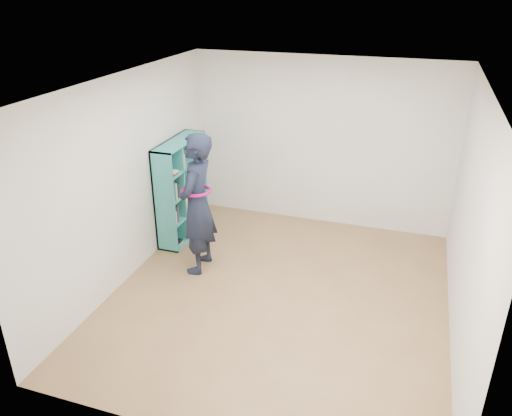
% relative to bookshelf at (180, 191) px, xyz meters
% --- Properties ---
extents(floor, '(4.50, 4.50, 0.00)m').
position_rel_bookshelf_xyz_m(floor, '(1.85, -1.11, -0.72)').
color(floor, brown).
rests_on(floor, ground).
extents(ceiling, '(4.50, 4.50, 0.00)m').
position_rel_bookshelf_xyz_m(ceiling, '(1.85, -1.11, 1.88)').
color(ceiling, white).
rests_on(ceiling, wall_back).
extents(wall_left, '(0.02, 4.50, 2.60)m').
position_rel_bookshelf_xyz_m(wall_left, '(-0.15, -1.11, 0.58)').
color(wall_left, silver).
rests_on(wall_left, floor).
extents(wall_right, '(0.02, 4.50, 2.60)m').
position_rel_bookshelf_xyz_m(wall_right, '(3.85, -1.11, 0.58)').
color(wall_right, silver).
rests_on(wall_right, floor).
extents(wall_back, '(4.00, 0.02, 2.60)m').
position_rel_bookshelf_xyz_m(wall_back, '(1.85, 1.14, 0.58)').
color(wall_back, silver).
rests_on(wall_back, floor).
extents(wall_front, '(4.00, 0.02, 2.60)m').
position_rel_bookshelf_xyz_m(wall_front, '(1.85, -3.36, 0.58)').
color(wall_front, silver).
rests_on(wall_front, floor).
extents(bookshelf, '(0.33, 1.12, 1.50)m').
position_rel_bookshelf_xyz_m(bookshelf, '(0.00, 0.00, 0.00)').
color(bookshelf, teal).
rests_on(bookshelf, floor).
extents(person, '(0.50, 0.72, 1.89)m').
position_rel_bookshelf_xyz_m(person, '(0.65, -0.81, 0.22)').
color(person, black).
rests_on(person, floor).
extents(smartphone, '(0.03, 0.09, 0.12)m').
position_rel_bookshelf_xyz_m(smartphone, '(0.51, -0.75, 0.35)').
color(smartphone, silver).
rests_on(smartphone, person).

